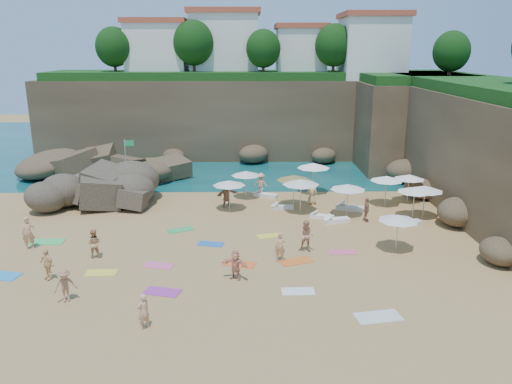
{
  "coord_description": "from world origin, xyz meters",
  "views": [
    {
      "loc": [
        1.57,
        -28.25,
        10.95
      ],
      "look_at": [
        2.0,
        3.0,
        2.0
      ],
      "focal_mm": 35.0,
      "sensor_mm": 36.0,
      "label": 1
    }
  ],
  "objects_px": {
    "person_stand_3": "(366,210)",
    "person_stand_6": "(143,311)",
    "person_stand_4": "(312,193)",
    "person_stand_5": "(227,195)",
    "rock_outcrop": "(97,204)",
    "flag_pole": "(127,157)",
    "person_stand_1": "(94,243)",
    "parasol_2": "(301,182)",
    "person_stand_0": "(28,233)",
    "person_stand_2": "(261,183)",
    "lounger_0": "(282,207)",
    "parasol_0": "(246,173)",
    "parasol_1": "(313,166)"
  },
  "relations": [
    {
      "from": "rock_outcrop",
      "to": "person_stand_6",
      "type": "height_order",
      "value": "person_stand_6"
    },
    {
      "from": "rock_outcrop",
      "to": "lounger_0",
      "type": "relative_size",
      "value": 4.47
    },
    {
      "from": "parasol_2",
      "to": "person_stand_2",
      "type": "bearing_deg",
      "value": 119.4
    },
    {
      "from": "person_stand_3",
      "to": "person_stand_5",
      "type": "xyz_separation_m",
      "value": [
        -9.34,
        3.31,
        0.1
      ]
    },
    {
      "from": "rock_outcrop",
      "to": "parasol_0",
      "type": "distance_m",
      "value": 11.26
    },
    {
      "from": "person_stand_0",
      "to": "person_stand_4",
      "type": "bearing_deg",
      "value": 5.57
    },
    {
      "from": "person_stand_3",
      "to": "person_stand_6",
      "type": "distance_m",
      "value": 17.7
    },
    {
      "from": "person_stand_4",
      "to": "parasol_2",
      "type": "bearing_deg",
      "value": -94.1
    },
    {
      "from": "rock_outcrop",
      "to": "parasol_2",
      "type": "distance_m",
      "value": 15.14
    },
    {
      "from": "flag_pole",
      "to": "person_stand_3",
      "type": "xyz_separation_m",
      "value": [
        17.64,
        -8.79,
        -1.74
      ]
    },
    {
      "from": "lounger_0",
      "to": "person_stand_6",
      "type": "bearing_deg",
      "value": -119.65
    },
    {
      "from": "person_stand_5",
      "to": "person_stand_4",
      "type": "bearing_deg",
      "value": -26.19
    },
    {
      "from": "lounger_0",
      "to": "person_stand_2",
      "type": "xyz_separation_m",
      "value": [
        -1.45,
        3.9,
        0.72
      ]
    },
    {
      "from": "person_stand_4",
      "to": "person_stand_2",
      "type": "bearing_deg",
      "value": 166.8
    },
    {
      "from": "parasol_1",
      "to": "person_stand_2",
      "type": "height_order",
      "value": "parasol_1"
    },
    {
      "from": "person_stand_5",
      "to": "person_stand_6",
      "type": "relative_size",
      "value": 1.19
    },
    {
      "from": "person_stand_1",
      "to": "person_stand_6",
      "type": "relative_size",
      "value": 1.06
    },
    {
      "from": "parasol_1",
      "to": "lounger_0",
      "type": "xyz_separation_m",
      "value": [
        -2.65,
        -4.05,
        -2.12
      ]
    },
    {
      "from": "parasol_1",
      "to": "person_stand_4",
      "type": "height_order",
      "value": "parasol_1"
    },
    {
      "from": "parasol_1",
      "to": "person_stand_3",
      "type": "relative_size",
      "value": 1.59
    },
    {
      "from": "parasol_0",
      "to": "person_stand_5",
      "type": "xyz_separation_m",
      "value": [
        -1.38,
        -2.18,
        -1.03
      ]
    },
    {
      "from": "parasol_2",
      "to": "person_stand_0",
      "type": "distance_m",
      "value": 17.34
    },
    {
      "from": "parasol_2",
      "to": "person_stand_2",
      "type": "relative_size",
      "value": 1.5
    },
    {
      "from": "person_stand_6",
      "to": "person_stand_5",
      "type": "bearing_deg",
      "value": -147.08
    },
    {
      "from": "person_stand_0",
      "to": "person_stand_4",
      "type": "distance_m",
      "value": 18.99
    },
    {
      "from": "person_stand_3",
      "to": "person_stand_4",
      "type": "xyz_separation_m",
      "value": [
        -3.15,
        3.84,
        0.05
      ]
    },
    {
      "from": "rock_outcrop",
      "to": "parasol_2",
      "type": "relative_size",
      "value": 2.77
    },
    {
      "from": "person_stand_0",
      "to": "person_stand_1",
      "type": "distance_m",
      "value": 4.24
    },
    {
      "from": "parasol_0",
      "to": "person_stand_3",
      "type": "bearing_deg",
      "value": -34.57
    },
    {
      "from": "flag_pole",
      "to": "parasol_1",
      "type": "height_order",
      "value": "flag_pole"
    },
    {
      "from": "rock_outcrop",
      "to": "person_stand_0",
      "type": "distance_m",
      "value": 8.75
    },
    {
      "from": "parasol_0",
      "to": "person_stand_0",
      "type": "bearing_deg",
      "value": -140.98
    },
    {
      "from": "person_stand_4",
      "to": "flag_pole",
      "type": "bearing_deg",
      "value": -174.76
    },
    {
      "from": "person_stand_1",
      "to": "person_stand_2",
      "type": "height_order",
      "value": "person_stand_2"
    },
    {
      "from": "person_stand_3",
      "to": "flag_pole",
      "type": "bearing_deg",
      "value": 64.67
    },
    {
      "from": "parasol_1",
      "to": "person_stand_2",
      "type": "bearing_deg",
      "value": -178.01
    },
    {
      "from": "lounger_0",
      "to": "person_stand_3",
      "type": "distance_m",
      "value": 6.04
    },
    {
      "from": "parasol_2",
      "to": "person_stand_6",
      "type": "bearing_deg",
      "value": -117.74
    },
    {
      "from": "rock_outcrop",
      "to": "flag_pole",
      "type": "relative_size",
      "value": 1.76
    },
    {
      "from": "parasol_0",
      "to": "flag_pole",
      "type": "bearing_deg",
      "value": 161.15
    },
    {
      "from": "flag_pole",
      "to": "person_stand_6",
      "type": "relative_size",
      "value": 2.61
    },
    {
      "from": "person_stand_5",
      "to": "person_stand_1",
      "type": "bearing_deg",
      "value": -158.23
    },
    {
      "from": "person_stand_4",
      "to": "person_stand_5",
      "type": "xyz_separation_m",
      "value": [
        -6.2,
        -0.53,
        0.05
      ]
    },
    {
      "from": "parasol_0",
      "to": "person_stand_6",
      "type": "relative_size",
      "value": 1.46
    },
    {
      "from": "parasol_1",
      "to": "lounger_0",
      "type": "relative_size",
      "value": 1.64
    },
    {
      "from": "rock_outcrop",
      "to": "flag_pole",
      "type": "bearing_deg",
      "value": 73.97
    },
    {
      "from": "lounger_0",
      "to": "person_stand_1",
      "type": "distance_m",
      "value": 13.75
    },
    {
      "from": "parasol_2",
      "to": "lounger_0",
      "type": "bearing_deg",
      "value": 146.86
    },
    {
      "from": "person_stand_3",
      "to": "person_stand_5",
      "type": "bearing_deg",
      "value": 71.67
    },
    {
      "from": "lounger_0",
      "to": "person_stand_5",
      "type": "xyz_separation_m",
      "value": [
        -3.99,
        0.59,
        0.79
      ]
    }
  ]
}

